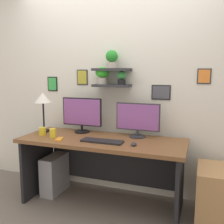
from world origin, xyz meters
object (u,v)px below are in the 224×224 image
object	(u,v)px
monitor_left	(82,114)
computer_tower_left	(55,174)
pen_cup	(53,133)
computer_mouse	(134,144)
monitor_right	(138,119)
drawer_cabinet	(220,196)
keyboard	(102,141)
cell_phone	(59,139)
desk_lamp	(43,100)
coffee_mug	(42,131)
desk	(104,155)

from	to	relation	value
monitor_left	computer_tower_left	world-z (taller)	monitor_left
monitor_left	pen_cup	size ratio (longest dim) A/B	4.98
monitor_left	computer_mouse	xyz separation A→B (m)	(0.73, -0.34, -0.21)
monitor_right	computer_tower_left	world-z (taller)	monitor_right
monitor_right	drawer_cabinet	xyz separation A→B (m)	(0.87, -0.17, -0.67)
keyboard	pen_cup	bearing A→B (deg)	-179.28
computer_mouse	cell_phone	world-z (taller)	computer_mouse
keyboard	pen_cup	world-z (taller)	pen_cup
drawer_cabinet	monitor_left	bearing A→B (deg)	173.58
cell_phone	computer_tower_left	bearing A→B (deg)	117.60
cell_phone	drawer_cabinet	bearing A→B (deg)	-8.10
keyboard	cell_phone	bearing A→B (deg)	-172.61
monitor_left	monitor_right	world-z (taller)	monitor_left
monitor_right	monitor_left	bearing A→B (deg)	179.99
desk_lamp	monitor_right	bearing A→B (deg)	6.80
desk_lamp	coffee_mug	xyz separation A→B (m)	(0.08, -0.16, -0.34)
computer_mouse	coffee_mug	xyz separation A→B (m)	(-1.10, 0.05, 0.03)
desk	computer_tower_left	world-z (taller)	desk
monitor_left	pen_cup	xyz separation A→B (m)	(-0.19, -0.34, -0.17)
monitor_left	coffee_mug	size ratio (longest dim) A/B	5.53
cell_phone	computer_tower_left	size ratio (longest dim) A/B	0.30
monitor_right	desk	bearing A→B (deg)	-154.95
monitor_right	cell_phone	xyz separation A→B (m)	(-0.76, -0.39, -0.20)
monitor_right	computer_tower_left	xyz separation A→B (m)	(-1.00, -0.15, -0.72)
computer_mouse	drawer_cabinet	bearing A→B (deg)	11.54
keyboard	coffee_mug	xyz separation A→B (m)	(-0.76, 0.04, 0.04)
cell_phone	computer_tower_left	distance (m)	0.63
computer_mouse	drawer_cabinet	xyz separation A→B (m)	(0.82, 0.17, -0.49)
desk	pen_cup	xyz separation A→B (m)	(-0.53, -0.18, 0.25)
desk	computer_tower_left	xyz separation A→B (m)	(-0.65, 0.01, -0.32)
drawer_cabinet	computer_tower_left	bearing A→B (deg)	179.13
pen_cup	drawer_cabinet	size ratio (longest dim) A/B	0.18
keyboard	desk_lamp	xyz separation A→B (m)	(-0.84, 0.20, 0.37)
monitor_right	computer_mouse	size ratio (longest dim) A/B	5.46
computer_mouse	monitor_right	bearing A→B (deg)	98.19
cell_phone	pen_cup	bearing A→B (deg)	138.95
keyboard	computer_tower_left	bearing A→B (deg)	165.20
pen_cup	drawer_cabinet	xyz separation A→B (m)	(1.75, 0.17, -0.52)
cell_phone	computer_mouse	bearing A→B (deg)	-12.14
desk_lamp	computer_tower_left	world-z (taller)	desk_lamp
desk	monitor_right	xyz separation A→B (m)	(0.34, 0.16, 0.41)
drawer_cabinet	cell_phone	bearing A→B (deg)	-172.38
desk	coffee_mug	world-z (taller)	coffee_mug
monitor_right	cell_phone	world-z (taller)	monitor_right
computer_mouse	desk_lamp	bearing A→B (deg)	170.01
monitor_right	desk_lamp	distance (m)	1.15
cell_phone	drawer_cabinet	world-z (taller)	cell_phone
coffee_mug	drawer_cabinet	size ratio (longest dim) A/B	0.16
monitor_left	computer_tower_left	bearing A→B (deg)	-154.80
drawer_cabinet	computer_tower_left	xyz separation A→B (m)	(-1.87, 0.03, -0.05)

